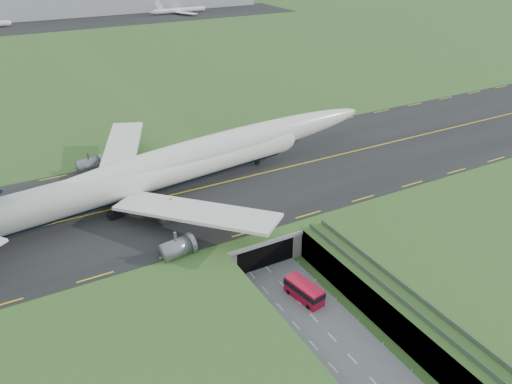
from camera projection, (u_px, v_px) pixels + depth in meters
ground at (288, 291)px, 88.11m from camera, size 900.00×900.00×0.00m
airfield_deck at (289, 278)px, 86.71m from camera, size 800.00×800.00×6.00m
trench_road at (312, 317)px, 82.25m from camera, size 12.00×75.00×0.20m
taxiway at (210, 186)px, 110.83m from camera, size 800.00×44.00×0.18m
tunnel_portal at (244, 231)px, 99.50m from camera, size 17.00×22.30×6.00m
guideway at (418, 313)px, 75.48m from camera, size 3.00×53.00×7.05m
jumbo_jet at (176, 166)px, 106.57m from camera, size 105.84×65.54×21.87m
shuttle_tram at (304, 291)px, 85.58m from camera, size 4.08×7.92×3.08m
cargo_terminal at (36, 5)px, 313.51m from camera, size 320.00×67.00×15.60m
distant_hills at (96, 4)px, 450.51m from camera, size 700.00×91.00×60.00m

